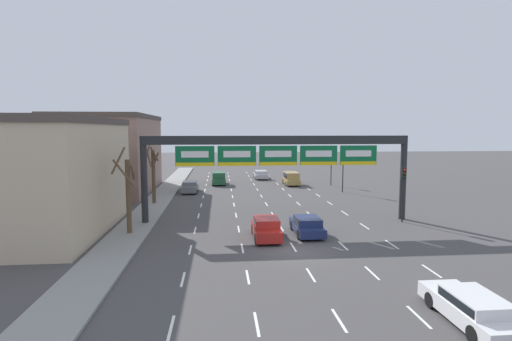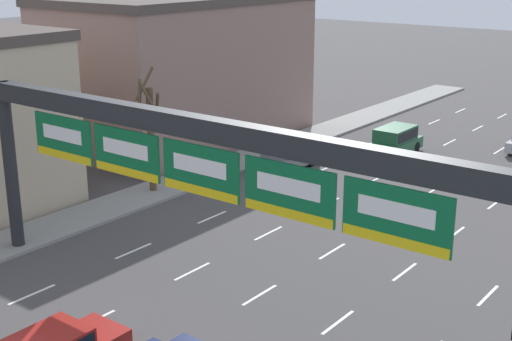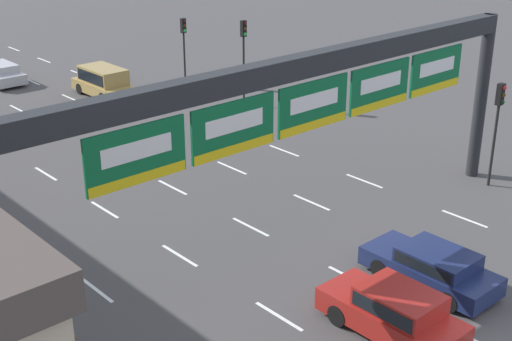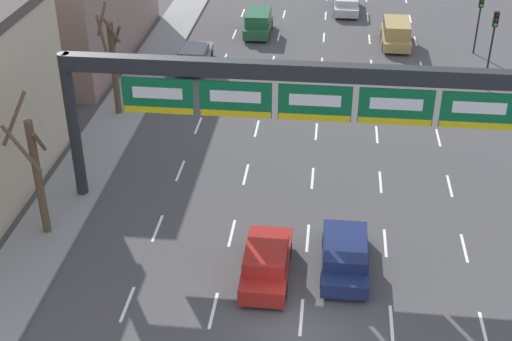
{
  "view_description": "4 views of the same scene",
  "coord_description": "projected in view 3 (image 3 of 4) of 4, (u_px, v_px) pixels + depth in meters",
  "views": [
    {
      "loc": [
        -4.67,
        -23.81,
        7.56
      ],
      "look_at": [
        -1.71,
        8.89,
        4.19
      ],
      "focal_mm": 28.0,
      "sensor_mm": 36.0,
      "label": 1
    },
    {
      "loc": [
        14.12,
        -7.65,
        11.86
      ],
      "look_at": [
        -2.51,
        14.06,
        3.53
      ],
      "focal_mm": 50.0,
      "sensor_mm": 36.0,
      "label": 2
    },
    {
      "loc": [
        -15.9,
        -6.97,
        12.12
      ],
      "look_at": [
        0.03,
        10.72,
        2.38
      ],
      "focal_mm": 50.0,
      "sensor_mm": 36.0,
      "label": 3
    },
    {
      "loc": [
        0.51,
        -18.99,
        18.07
      ],
      "look_at": [
        -1.99,
        3.75,
        4.57
      ],
      "focal_mm": 50.0,
      "sensor_mm": 36.0,
      "label": 4
    }
  ],
  "objects": [
    {
      "name": "car_navy",
      "position": [
        432.0,
        266.0,
        22.68
      ],
      "size": [
        1.87,
        4.4,
        1.31
      ],
      "color": "#19234C",
      "rests_on": "ground_plane"
    },
    {
      "name": "traffic_light_near_gantry",
      "position": [
        184.0,
        37.0,
        44.45
      ],
      "size": [
        0.3,
        0.35,
        4.17
      ],
      "color": "black",
      "rests_on": "ground_plane"
    },
    {
      "name": "sign_gantry",
      "position": [
        307.0,
        96.0,
        22.74
      ],
      "size": [
        21.93,
        0.7,
        7.08
      ],
      "color": "#232628",
      "rests_on": "ground_plane"
    },
    {
      "name": "traffic_light_far_end",
      "position": [
        498.0,
        114.0,
        29.24
      ],
      "size": [
        0.3,
        0.35,
        4.48
      ],
      "color": "black",
      "rests_on": "ground_plane"
    },
    {
      "name": "suv_gold",
      "position": [
        103.0,
        80.0,
        42.66
      ],
      "size": [
        1.93,
        4.5,
        1.75
      ],
      "color": "#A88947",
      "rests_on": "ground_plane"
    },
    {
      "name": "traffic_light_mid_block",
      "position": [
        244.0,
        46.0,
        40.0
      ],
      "size": [
        0.3,
        0.35,
        4.88
      ],
      "color": "black",
      "rests_on": "ground_plane"
    },
    {
      "name": "car_red",
      "position": [
        394.0,
        311.0,
        20.15
      ],
      "size": [
        1.81,
        4.29,
        1.51
      ],
      "color": "maroon",
      "rests_on": "ground_plane"
    },
    {
      "name": "lane_dashes",
      "position": [
        209.0,
        206.0,
        28.51
      ],
      "size": [
        13.32,
        67.0,
        0.01
      ],
      "color": "white",
      "rests_on": "ground_plane"
    }
  ]
}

